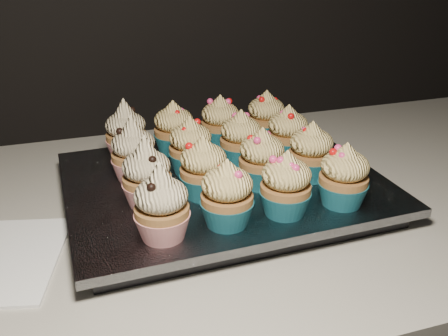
% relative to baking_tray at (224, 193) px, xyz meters
% --- Properties ---
extents(worktop, '(2.44, 0.64, 0.04)m').
position_rel_baking_tray_xyz_m(worktop, '(0.16, 0.01, -0.03)').
color(worktop, beige).
rests_on(worktop, cabinet).
extents(baking_tray, '(0.41, 0.32, 0.02)m').
position_rel_baking_tray_xyz_m(baking_tray, '(0.00, 0.00, 0.00)').
color(baking_tray, black).
rests_on(baking_tray, worktop).
extents(foil_lining, '(0.44, 0.35, 0.01)m').
position_rel_baking_tray_xyz_m(foil_lining, '(0.00, 0.00, 0.02)').
color(foil_lining, silver).
rests_on(foil_lining, baking_tray).
extents(cupcake_0, '(0.06, 0.06, 0.10)m').
position_rel_baking_tray_xyz_m(cupcake_0, '(-0.11, -0.12, 0.06)').
color(cupcake_0, '#B0181D').
rests_on(cupcake_0, foil_lining).
extents(cupcake_1, '(0.06, 0.06, 0.08)m').
position_rel_baking_tray_xyz_m(cupcake_1, '(-0.03, -0.12, 0.06)').
color(cupcake_1, '#196778').
rests_on(cupcake_1, foil_lining).
extents(cupcake_2, '(0.06, 0.06, 0.08)m').
position_rel_baking_tray_xyz_m(cupcake_2, '(0.04, -0.12, 0.06)').
color(cupcake_2, '#196778').
rests_on(cupcake_2, foil_lining).
extents(cupcake_3, '(0.06, 0.06, 0.08)m').
position_rel_baking_tray_xyz_m(cupcake_3, '(0.12, -0.12, 0.06)').
color(cupcake_3, '#196778').
rests_on(cupcake_3, foil_lining).
extents(cupcake_4, '(0.06, 0.06, 0.10)m').
position_rel_baking_tray_xyz_m(cupcake_4, '(-0.11, -0.04, 0.06)').
color(cupcake_4, '#B0181D').
rests_on(cupcake_4, foil_lining).
extents(cupcake_5, '(0.06, 0.06, 0.08)m').
position_rel_baking_tray_xyz_m(cupcake_5, '(-0.04, -0.04, 0.06)').
color(cupcake_5, '#196778').
rests_on(cupcake_5, foil_lining).
extents(cupcake_6, '(0.06, 0.06, 0.08)m').
position_rel_baking_tray_xyz_m(cupcake_6, '(0.04, -0.03, 0.06)').
color(cupcake_6, '#196778').
rests_on(cupcake_6, foil_lining).
extents(cupcake_7, '(0.06, 0.06, 0.08)m').
position_rel_baking_tray_xyz_m(cupcake_7, '(0.12, -0.03, 0.06)').
color(cupcake_7, '#196778').
rests_on(cupcake_7, foil_lining).
extents(cupcake_8, '(0.06, 0.06, 0.10)m').
position_rel_baking_tray_xyz_m(cupcake_8, '(-0.12, 0.04, 0.06)').
color(cupcake_8, '#B0181D').
rests_on(cupcake_8, foil_lining).
extents(cupcake_9, '(0.06, 0.06, 0.08)m').
position_rel_baking_tray_xyz_m(cupcake_9, '(-0.04, 0.04, 0.06)').
color(cupcake_9, '#196778').
rests_on(cupcake_9, foil_lining).
extents(cupcake_10, '(0.06, 0.06, 0.08)m').
position_rel_baking_tray_xyz_m(cupcake_10, '(0.04, 0.04, 0.06)').
color(cupcake_10, '#196778').
rests_on(cupcake_10, foil_lining).
extents(cupcake_11, '(0.06, 0.06, 0.08)m').
position_rel_baking_tray_xyz_m(cupcake_11, '(0.12, 0.04, 0.06)').
color(cupcake_11, '#196778').
rests_on(cupcake_11, foil_lining).
extents(cupcake_12, '(0.06, 0.06, 0.10)m').
position_rel_baking_tray_xyz_m(cupcake_12, '(-0.12, 0.12, 0.06)').
color(cupcake_12, '#B0181D').
rests_on(cupcake_12, foil_lining).
extents(cupcake_13, '(0.06, 0.06, 0.08)m').
position_rel_baking_tray_xyz_m(cupcake_13, '(-0.04, 0.11, 0.06)').
color(cupcake_13, '#196778').
rests_on(cupcake_13, foil_lining).
extents(cupcake_14, '(0.06, 0.06, 0.08)m').
position_rel_baking_tray_xyz_m(cupcake_14, '(0.03, 0.12, 0.06)').
color(cupcake_14, '#196778').
rests_on(cupcake_14, foil_lining).
extents(cupcake_15, '(0.06, 0.06, 0.08)m').
position_rel_baking_tray_xyz_m(cupcake_15, '(0.11, 0.12, 0.06)').
color(cupcake_15, '#196778').
rests_on(cupcake_15, foil_lining).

